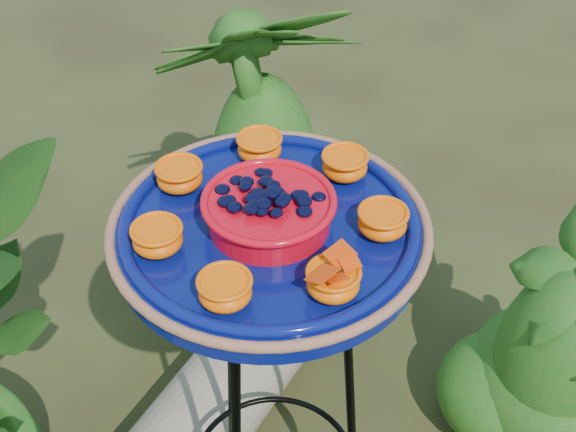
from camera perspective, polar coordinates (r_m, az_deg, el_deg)
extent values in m
torus|color=black|center=(1.17, -1.31, -2.48)|extent=(0.33, 0.33, 0.02)
cylinder|color=black|center=(1.57, -4.02, -11.10)|extent=(0.05, 0.08, 0.86)
cylinder|color=black|center=(1.50, 4.52, -14.21)|extent=(0.06, 0.08, 0.86)
cylinder|color=#07105C|center=(1.14, -1.33, -1.33)|extent=(0.58, 0.58, 0.04)
torus|color=#996345|center=(1.13, -1.34, -0.67)|extent=(0.46, 0.46, 0.02)
torus|color=#07105C|center=(1.13, -1.35, -0.52)|extent=(0.42, 0.42, 0.02)
cylinder|color=red|center=(1.12, -1.36, 0.23)|extent=(0.23, 0.23, 0.04)
torus|color=red|center=(1.10, -1.38, 1.09)|extent=(0.19, 0.19, 0.01)
ellipsoid|color=black|center=(1.10, -1.38, 1.32)|extent=(0.15, 0.15, 0.03)
ellipsoid|color=#E65902|center=(1.21, 4.06, 3.50)|extent=(0.07, 0.07, 0.03)
cylinder|color=#FF9005|center=(1.20, 4.09, 4.15)|extent=(0.06, 0.06, 0.01)
ellipsoid|color=#E65902|center=(1.24, -2.03, 4.77)|extent=(0.07, 0.07, 0.03)
cylinder|color=#FF9005|center=(1.23, -2.05, 5.42)|extent=(0.06, 0.06, 0.01)
ellipsoid|color=#E65902|center=(1.20, -7.71, 2.69)|extent=(0.07, 0.07, 0.03)
cylinder|color=#FF9005|center=(1.19, -7.78, 3.34)|extent=(0.06, 0.06, 0.01)
ellipsoid|color=#E65902|center=(1.09, -9.25, -1.71)|extent=(0.07, 0.07, 0.03)
cylinder|color=#FF9005|center=(1.08, -9.34, -1.04)|extent=(0.06, 0.06, 0.01)
ellipsoid|color=#E65902|center=(1.01, -4.49, -5.43)|extent=(0.07, 0.07, 0.03)
cylinder|color=#FF9005|center=(1.00, -4.54, -4.75)|extent=(0.06, 0.06, 0.01)
ellipsoid|color=#E65902|center=(1.02, 3.22, -4.82)|extent=(0.07, 0.07, 0.03)
cylinder|color=#FF9005|center=(1.01, 3.26, -4.14)|extent=(0.06, 0.06, 0.01)
ellipsoid|color=#E65902|center=(1.11, 6.73, -0.54)|extent=(0.07, 0.07, 0.03)
cylinder|color=#FF9005|center=(1.10, 6.80, 0.13)|extent=(0.06, 0.06, 0.01)
cylinder|color=black|center=(1.00, 3.28, -3.74)|extent=(0.01, 0.03, 0.00)
cube|color=#F54404|center=(0.99, 2.47, -4.15)|extent=(0.04, 0.03, 0.01)
cube|color=#F54404|center=(1.02, 3.71, -2.71)|extent=(0.04, 0.03, 0.01)
cylinder|color=gray|center=(1.92, -5.12, -13.04)|extent=(0.69, 0.26, 0.23)
imported|color=#1A5416|center=(2.03, -1.68, 4.26)|extent=(0.71, 0.71, 0.90)
imported|color=#1A5416|center=(1.85, 19.16, -8.20)|extent=(0.42, 0.40, 0.66)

